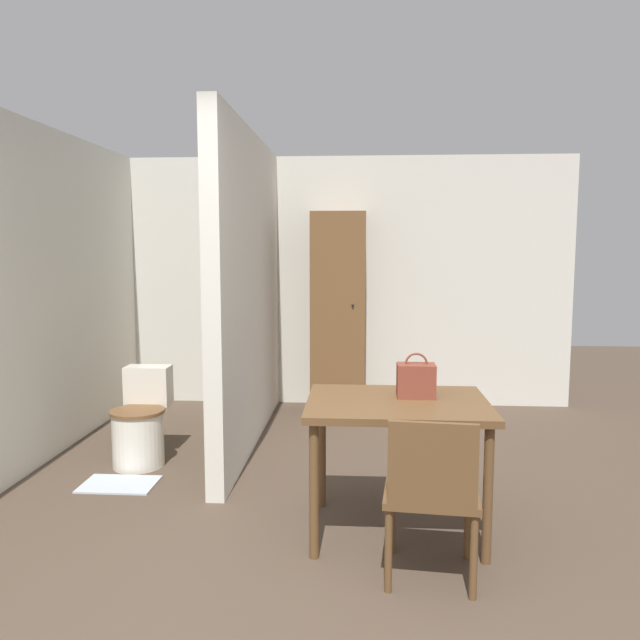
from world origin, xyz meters
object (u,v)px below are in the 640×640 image
at_px(toilet, 141,425).
at_px(handbag, 416,380).
at_px(dining_table, 397,417).
at_px(wooden_chair, 431,490).
at_px(wooden_cabinet, 338,313).

bearing_deg(toilet, handbag, -25.62).
xyz_separation_m(dining_table, toilet, (-1.83, 1.02, -0.37)).
relative_size(wooden_chair, wooden_cabinet, 0.43).
distance_m(toilet, wooden_cabinet, 2.26).
relative_size(wooden_chair, handbag, 3.25).
relative_size(toilet, handbag, 2.74).
bearing_deg(handbag, dining_table, -140.68).
height_order(wooden_chair, toilet, wooden_chair).
relative_size(dining_table, wooden_chair, 1.21).
distance_m(wooden_chair, wooden_cabinet, 3.27).
height_order(wooden_chair, handbag, handbag).
relative_size(dining_table, toilet, 1.43).
height_order(dining_table, wooden_cabinet, wooden_cabinet).
height_order(dining_table, handbag, handbag).
xyz_separation_m(handbag, wooden_cabinet, (-0.53, 2.57, 0.11)).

